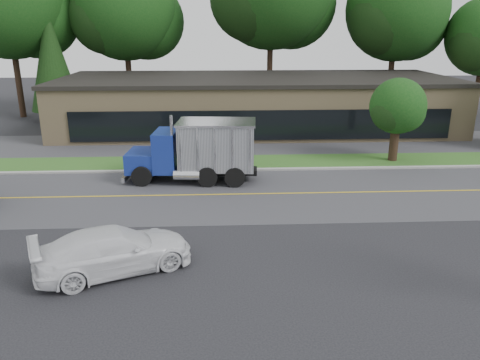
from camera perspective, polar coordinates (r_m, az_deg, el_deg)
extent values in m
plane|color=#2E2E32|center=(16.03, 2.26, -12.74)|extent=(140.00, 140.00, 0.00)
cube|color=#505054|center=(24.18, 0.43, -1.76)|extent=(60.00, 8.00, 0.02)
cube|color=gold|center=(24.18, 0.43, -1.76)|extent=(60.00, 0.12, 0.01)
cube|color=#9E9E99|center=(28.16, -0.04, 1.14)|extent=(60.00, 0.30, 0.12)
cube|color=#29561D|center=(29.89, -0.20, 2.15)|extent=(60.00, 3.40, 0.03)
cube|color=#505054|center=(34.72, -0.57, 4.42)|extent=(60.00, 7.00, 0.02)
cube|color=tan|center=(40.32, 1.96, 9.23)|extent=(32.00, 12.00, 4.00)
cylinder|color=#382619|center=(49.68, -25.30, 10.21)|extent=(0.56, 0.56, 5.69)
sphere|color=#103C11|center=(49.45, -26.56, 19.06)|extent=(10.41, 10.41, 10.41)
sphere|color=#103C11|center=(49.92, -23.59, 17.90)|extent=(7.81, 7.81, 7.81)
cylinder|color=#382619|center=(48.81, -13.29, 11.14)|extent=(0.56, 0.56, 5.39)
sphere|color=#103C11|center=(48.53, -13.94, 19.74)|extent=(9.86, 9.86, 9.86)
sphere|color=#103C11|center=(49.42, -11.34, 18.44)|extent=(7.40, 7.40, 7.40)
sphere|color=black|center=(47.90, -15.97, 18.50)|extent=(6.78, 6.78, 6.78)
cylinder|color=#382619|center=(48.26, 3.62, 12.12)|extent=(0.56, 0.56, 6.42)
sphere|color=#103C11|center=(49.79, 6.29, 20.58)|extent=(8.80, 8.80, 8.80)
cylinder|color=#382619|center=(50.11, 17.76, 10.88)|extent=(0.56, 0.56, 5.29)
sphere|color=#103C11|center=(49.83, 18.59, 19.08)|extent=(9.68, 9.68, 9.68)
sphere|color=#103C11|center=(51.58, 19.93, 17.54)|extent=(7.26, 7.26, 7.26)
sphere|color=black|center=(48.44, 17.12, 18.19)|extent=(6.65, 6.65, 6.65)
cylinder|color=#382619|center=(51.73, 26.90, 9.28)|extent=(0.56, 0.56, 3.99)
sphere|color=black|center=(50.23, 26.89, 14.55)|extent=(5.02, 5.02, 5.02)
cylinder|color=#382619|center=(46.76, -21.25, 7.39)|extent=(0.44, 0.44, 1.00)
cone|color=black|center=(46.20, -21.97, 13.49)|extent=(4.41, 4.41, 9.02)
cylinder|color=#382619|center=(31.69, 18.22, 3.94)|extent=(0.56, 0.56, 1.91)
sphere|color=#103C11|center=(31.20, 18.69, 8.54)|extent=(3.48, 3.48, 3.48)
sphere|color=#103C11|center=(31.90, 19.43, 7.86)|extent=(2.61, 2.61, 2.61)
sphere|color=black|center=(30.75, 17.88, 7.88)|extent=(2.40, 2.40, 2.40)
cube|color=black|center=(26.37, -5.35, 1.17)|extent=(6.87, 1.55, 0.28)
cube|color=navy|center=(26.75, -11.70, 2.34)|extent=(1.81, 2.42, 1.10)
cube|color=navy|center=(26.32, -8.95, 3.59)|extent=(1.38, 2.49, 2.20)
cube|color=black|center=(26.32, -10.10, 4.43)|extent=(0.23, 2.10, 0.90)
cube|color=silver|center=(25.87, -2.83, 4.22)|extent=(4.26, 2.82, 2.50)
cube|color=silver|center=(25.58, -2.87, 7.05)|extent=(4.42, 2.98, 0.12)
cylinder|color=black|center=(27.94, -10.80, 1.90)|extent=(1.12, 0.44, 1.10)
cylinder|color=black|center=(25.80, -11.87, 0.47)|extent=(1.12, 0.44, 1.10)
cylinder|color=black|center=(27.33, -1.97, 1.85)|extent=(1.12, 0.44, 1.10)
cylinder|color=black|center=(25.13, -2.31, 0.38)|extent=(1.12, 0.44, 1.10)
imported|color=silver|center=(17.14, -15.09, -8.26)|extent=(5.86, 4.20, 1.58)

